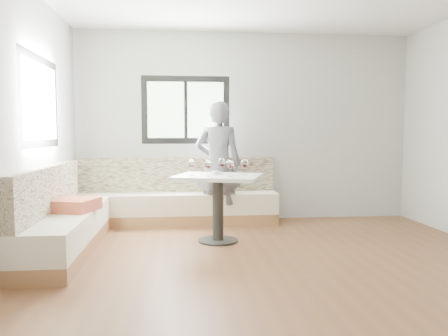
# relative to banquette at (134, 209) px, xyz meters

# --- Properties ---
(room) EXTENTS (5.01, 5.01, 2.81)m
(room) POSITION_rel_banquette_xyz_m (1.51, -1.55, 1.08)
(room) COLOR brown
(room) RESTS_ON ground
(banquette) EXTENTS (2.90, 2.80, 0.95)m
(banquette) POSITION_rel_banquette_xyz_m (0.00, 0.00, 0.00)
(banquette) COLOR #916540
(banquette) RESTS_ON ground
(table) EXTENTS (1.18, 1.04, 0.81)m
(table) POSITION_rel_banquette_xyz_m (1.06, -0.48, 0.27)
(table) COLOR black
(table) RESTS_ON ground
(person) EXTENTS (0.70, 0.52, 1.75)m
(person) POSITION_rel_banquette_xyz_m (1.14, 0.45, 0.54)
(person) COLOR #5A5A63
(person) RESTS_ON ground
(olive_ramekin) EXTENTS (0.10, 0.10, 0.04)m
(olive_ramekin) POSITION_rel_banquette_xyz_m (1.04, -0.35, 0.50)
(olive_ramekin) COLOR white
(olive_ramekin) RESTS_ON table
(wine_glass_a) EXTENTS (0.09, 0.09, 0.20)m
(wine_glass_a) POSITION_rel_banquette_xyz_m (0.74, -0.50, 0.61)
(wine_glass_a) COLOR white
(wine_glass_a) RESTS_ON table
(wine_glass_b) EXTENTS (0.09, 0.09, 0.20)m
(wine_glass_b) POSITION_rel_banquette_xyz_m (0.93, -0.64, 0.61)
(wine_glass_b) COLOR white
(wine_glass_b) RESTS_ON table
(wine_glass_c) EXTENTS (0.09, 0.09, 0.20)m
(wine_glass_c) POSITION_rel_banquette_xyz_m (1.18, -0.67, 0.61)
(wine_glass_c) COLOR white
(wine_glass_c) RESTS_ON table
(wine_glass_d) EXTENTS (0.09, 0.09, 0.20)m
(wine_glass_d) POSITION_rel_banquette_xyz_m (1.11, -0.35, 0.61)
(wine_glass_d) COLOR white
(wine_glass_d) RESTS_ON table
(wine_glass_e) EXTENTS (0.09, 0.09, 0.20)m
(wine_glass_e) POSITION_rel_banquette_xyz_m (1.38, -0.49, 0.61)
(wine_glass_e) COLOR white
(wine_glass_e) RESTS_ON table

